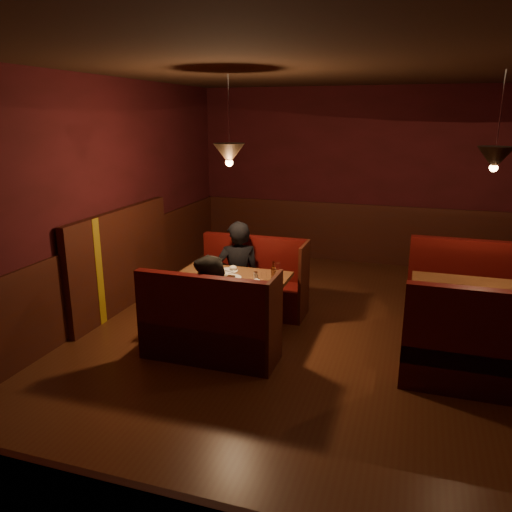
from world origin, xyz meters
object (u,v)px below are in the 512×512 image
(second_table, at_px, (476,306))
(main_bench_near, at_px, (209,333))
(main_table, at_px, (232,289))
(diner_b, at_px, (211,293))
(second_bench_near, at_px, (485,359))
(diner_a, at_px, (238,254))
(second_bench_far, at_px, (470,300))
(main_bench_far, at_px, (253,288))

(second_table, bearing_deg, main_bench_near, -158.97)
(main_table, relative_size, diner_b, 0.89)
(second_bench_near, bearing_deg, second_table, 92.20)
(second_table, height_order, diner_a, diner_a)
(main_bench_near, height_order, diner_b, diner_b)
(second_bench_far, xyz_separation_m, diner_b, (-2.61, -1.70, 0.39))
(second_table, xyz_separation_m, diner_a, (-2.74, 0.34, 0.23))
(diner_a, distance_m, diner_b, 1.27)
(main_table, relative_size, second_bench_far, 0.89)
(second_table, bearing_deg, second_bench_far, 87.80)
(second_bench_near, height_order, diner_a, diner_a)
(main_table, height_order, second_table, main_table)
(diner_a, bearing_deg, second_table, 150.21)
(main_bench_near, bearing_deg, main_bench_far, 90.00)
(main_bench_near, bearing_deg, second_bench_far, 34.15)
(main_bench_far, distance_m, main_bench_near, 1.45)
(second_table, relative_size, second_bench_far, 0.90)
(second_bench_far, distance_m, diner_a, 2.84)
(second_bench_near, bearing_deg, second_bench_far, 90.00)
(main_table, distance_m, diner_a, 0.67)
(main_bench_far, xyz_separation_m, diner_b, (0.00, -1.37, 0.41))
(main_bench_far, bearing_deg, diner_b, -89.83)
(main_bench_near, bearing_deg, second_table, 21.03)
(main_bench_near, distance_m, second_table, 2.78)
(main_bench_near, relative_size, diner_a, 0.91)
(second_bench_far, bearing_deg, main_table, -158.29)
(diner_a, bearing_deg, main_table, 80.82)
(main_bench_near, height_order, second_bench_far, second_bench_far)
(main_table, height_order, diner_b, diner_b)
(second_table, bearing_deg, second_bench_near, -87.80)
(main_bench_far, bearing_deg, diner_a, -143.28)
(main_bench_near, xyz_separation_m, second_bench_far, (2.61, 1.77, 0.02))
(main_table, xyz_separation_m, diner_b, (0.02, -0.65, 0.19))
(main_bench_near, bearing_deg, diner_b, 86.99)
(main_bench_far, relative_size, second_bench_near, 0.97)
(main_table, height_order, diner_a, diner_a)
(main_bench_near, bearing_deg, second_bench_near, 4.67)
(second_table, bearing_deg, diner_a, 172.98)
(diner_a, relative_size, diner_b, 1.08)
(main_bench_near, relative_size, second_bench_far, 0.97)
(main_table, xyz_separation_m, second_table, (2.60, 0.27, 0.02))
(main_bench_far, relative_size, main_bench_near, 1.00)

